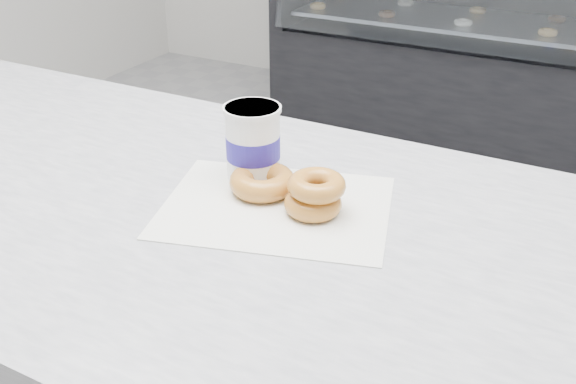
# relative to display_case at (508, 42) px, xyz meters

# --- Properties ---
(ground) EXTENTS (5.00, 5.00, 0.00)m
(ground) POSITION_rel_display_case_xyz_m (0.00, -2.12, -0.49)
(ground) COLOR gray
(ground) RESTS_ON ground
(display_case) EXTENTS (2.40, 0.74, 1.25)m
(display_case) POSITION_rel_display_case_xyz_m (0.00, 0.00, 0.00)
(display_case) COLOR black
(display_case) RESTS_ON ground
(wax_paper) EXTENTS (0.40, 0.34, 0.00)m
(wax_paper) POSITION_rel_display_case_xyz_m (0.12, -2.67, 0.41)
(wax_paper) COLOR silver
(wax_paper) RESTS_ON counter
(donut_single) EXTENTS (0.12, 0.12, 0.04)m
(donut_single) POSITION_rel_display_case_xyz_m (0.08, -2.64, 0.43)
(donut_single) COLOR #CF7E39
(donut_single) RESTS_ON wax_paper
(donut_stack) EXTENTS (0.12, 0.12, 0.06)m
(donut_stack) POSITION_rel_display_case_xyz_m (0.18, -2.66, 0.44)
(donut_stack) COLOR #CF7E39
(donut_stack) RESTS_ON wax_paper
(coffee_cup) EXTENTS (0.11, 0.11, 0.12)m
(coffee_cup) POSITION_rel_display_case_xyz_m (0.04, -2.60, 0.47)
(coffee_cup) COLOR white
(coffee_cup) RESTS_ON counter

